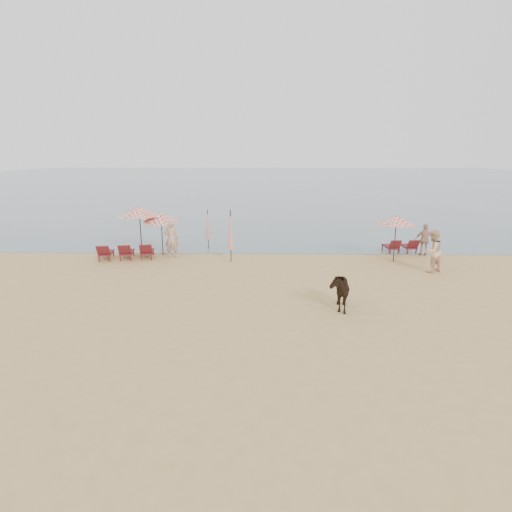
{
  "coord_description": "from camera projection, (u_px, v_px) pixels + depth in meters",
  "views": [
    {
      "loc": [
        0.37,
        -12.44,
        5.3
      ],
      "look_at": [
        0.0,
        5.0,
        1.1
      ],
      "focal_mm": 30.0,
      "sensor_mm": 36.0,
      "label": 1
    }
  ],
  "objects": [
    {
      "name": "ground",
      "position": [
        253.0,
        328.0,
        13.34
      ],
      "size": [
        120.0,
        120.0,
        0.0
      ],
      "primitive_type": "plane",
      "color": "tan",
      "rests_on": "ground"
    },
    {
      "name": "lounger_cluster_right",
      "position": [
        401.0,
        246.0,
        23.24
      ],
      "size": [
        1.68,
        1.62,
        0.56
      ],
      "rotation": [
        0.0,
        0.0,
        0.07
      ],
      "color": "maroon",
      "rests_on": "ground"
    },
    {
      "name": "beachgoer_right_a",
      "position": [
        433.0,
        251.0,
        19.39
      ],
      "size": [
        1.19,
        1.11,
        1.95
      ],
      "primitive_type": "imported",
      "rotation": [
        0.0,
        0.0,
        3.67
      ],
      "color": "#DAB088",
      "rests_on": "ground"
    },
    {
      "name": "umbrella_open_left_a",
      "position": [
        139.0,
        211.0,
        22.38
      ],
      "size": [
        2.29,
        2.29,
        2.61
      ],
      "rotation": [
        0.0,
        0.0,
        -0.02
      ],
      "color": "black",
      "rests_on": "ground"
    },
    {
      "name": "beachgoer_left",
      "position": [
        171.0,
        239.0,
        22.15
      ],
      "size": [
        0.75,
        0.52,
        1.98
      ],
      "primitive_type": "imported",
      "rotation": [
        0.0,
        0.0,
        3.2
      ],
      "color": "tan",
      "rests_on": "ground"
    },
    {
      "name": "umbrella_open_right",
      "position": [
        396.0,
        220.0,
        21.02
      ],
      "size": [
        1.91,
        1.91,
        2.33
      ],
      "rotation": [
        0.0,
        0.0,
        -0.13
      ],
      "color": "black",
      "rests_on": "ground"
    },
    {
      "name": "umbrella_closed_left",
      "position": [
        208.0,
        225.0,
        24.04
      ],
      "size": [
        0.27,
        0.27,
        2.24
      ],
      "rotation": [
        0.0,
        0.0,
        -0.1
      ],
      "color": "black",
      "rests_on": "ground"
    },
    {
      "name": "umbrella_closed_right",
      "position": [
        231.0,
        230.0,
        21.13
      ],
      "size": [
        0.32,
        0.32,
        2.6
      ],
      "rotation": [
        0.0,
        0.0,
        0.09
      ],
      "color": "black",
      "rests_on": "ground"
    },
    {
      "name": "cow",
      "position": [
        338.0,
        289.0,
        14.84
      ],
      "size": [
        0.85,
        1.7,
        1.4
      ],
      "primitive_type": "imported",
      "rotation": [
        0.0,
        0.0,
        -0.06
      ],
      "color": "black",
      "rests_on": "ground"
    },
    {
      "name": "sea",
      "position": [
        264.0,
        179.0,
        91.1
      ],
      "size": [
        160.0,
        140.0,
        0.06
      ],
      "primitive_type": "cube",
      "color": "#51606B",
      "rests_on": "ground"
    },
    {
      "name": "lounger_cluster_left",
      "position": [
        126.0,
        251.0,
        21.86
      ],
      "size": [
        2.9,
        2.01,
        0.59
      ],
      "rotation": [
        0.0,
        0.0,
        0.17
      ],
      "color": "maroon",
      "rests_on": "ground"
    },
    {
      "name": "beachgoer_right_b",
      "position": [
        425.0,
        240.0,
        22.59
      ],
      "size": [
        1.05,
        0.56,
        1.7
      ],
      "primitive_type": "imported",
      "rotation": [
        0.0,
        0.0,
        2.99
      ],
      "color": "tan",
      "rests_on": "ground"
    },
    {
      "name": "umbrella_open_left_b",
      "position": [
        161.0,
        217.0,
        22.36
      ],
      "size": [
        1.85,
        1.89,
        2.36
      ],
      "rotation": [
        0.0,
        0.0,
        0.36
      ],
      "color": "black",
      "rests_on": "ground"
    }
  ]
}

